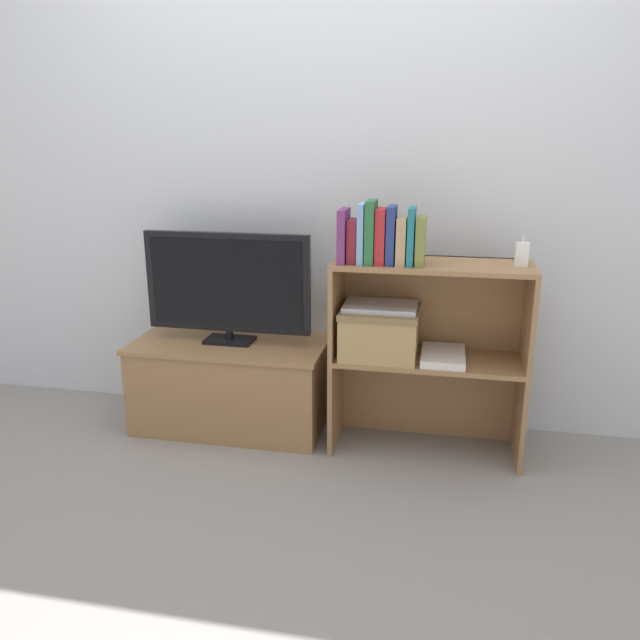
{
  "coord_description": "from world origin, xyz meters",
  "views": [
    {
      "loc": [
        0.52,
        -2.38,
        1.33
      ],
      "look_at": [
        0.0,
        0.16,
        0.57
      ],
      "focal_mm": 35.0,
      "sensor_mm": 36.0,
      "label": 1
    }
  ],
  "objects_px": {
    "tv_stand": "(232,384)",
    "book_teal": "(411,236)",
    "book_skyblue": "(362,233)",
    "book_plum": "(344,236)",
    "book_maroon": "(353,241)",
    "book_crimson": "(381,236)",
    "laptop": "(381,306)",
    "storage_basket_left": "(380,330)",
    "magazine_stack": "(443,356)",
    "book_olive": "(421,241)",
    "tv": "(227,285)",
    "baby_monitor": "(522,254)",
    "book_tan": "(402,241)",
    "book_navy": "(391,235)",
    "book_forest": "(371,232)"
  },
  "relations": [
    {
      "from": "book_crimson",
      "to": "laptop",
      "type": "bearing_deg",
      "value": 88.77
    },
    {
      "from": "book_plum",
      "to": "book_navy",
      "type": "distance_m",
      "value": 0.19
    },
    {
      "from": "book_crimson",
      "to": "baby_monitor",
      "type": "distance_m",
      "value": 0.56
    },
    {
      "from": "book_maroon",
      "to": "book_teal",
      "type": "bearing_deg",
      "value": 0.0
    },
    {
      "from": "book_plum",
      "to": "book_skyblue",
      "type": "relative_size",
      "value": 0.9
    },
    {
      "from": "tv_stand",
      "to": "book_navy",
      "type": "bearing_deg",
      "value": -9.15
    },
    {
      "from": "book_skyblue",
      "to": "laptop",
      "type": "height_order",
      "value": "book_skyblue"
    },
    {
      "from": "book_maroon",
      "to": "book_teal",
      "type": "distance_m",
      "value": 0.23
    },
    {
      "from": "tv",
      "to": "book_skyblue",
      "type": "relative_size",
      "value": 3.19
    },
    {
      "from": "book_plum",
      "to": "book_teal",
      "type": "distance_m",
      "value": 0.27
    },
    {
      "from": "book_maroon",
      "to": "baby_monitor",
      "type": "bearing_deg",
      "value": 5.38
    },
    {
      "from": "book_tan",
      "to": "book_forest",
      "type": "bearing_deg",
      "value": 180.0
    },
    {
      "from": "book_skyblue",
      "to": "laptop",
      "type": "relative_size",
      "value": 0.79
    },
    {
      "from": "baby_monitor",
      "to": "book_plum",
      "type": "bearing_deg",
      "value": -174.93
    },
    {
      "from": "book_maroon",
      "to": "book_skyblue",
      "type": "bearing_deg",
      "value": 0.0
    },
    {
      "from": "book_forest",
      "to": "book_tan",
      "type": "distance_m",
      "value": 0.13
    },
    {
      "from": "tv_stand",
      "to": "book_olive",
      "type": "height_order",
      "value": "book_olive"
    },
    {
      "from": "tv_stand",
      "to": "book_teal",
      "type": "relative_size",
      "value": 3.92
    },
    {
      "from": "storage_basket_left",
      "to": "magazine_stack",
      "type": "distance_m",
      "value": 0.29
    },
    {
      "from": "tv",
      "to": "book_olive",
      "type": "bearing_deg",
      "value": -7.81
    },
    {
      "from": "book_forest",
      "to": "magazine_stack",
      "type": "height_order",
      "value": "book_forest"
    },
    {
      "from": "tv_stand",
      "to": "magazine_stack",
      "type": "distance_m",
      "value": 1.0
    },
    {
      "from": "book_plum",
      "to": "baby_monitor",
      "type": "height_order",
      "value": "book_plum"
    },
    {
      "from": "book_plum",
      "to": "magazine_stack",
      "type": "xyz_separation_m",
      "value": [
        0.42,
        0.04,
        -0.5
      ]
    },
    {
      "from": "tv_stand",
      "to": "baby_monitor",
      "type": "relative_size",
      "value": 7.2
    },
    {
      "from": "tv_stand",
      "to": "book_teal",
      "type": "bearing_deg",
      "value": -8.28
    },
    {
      "from": "book_skyblue",
      "to": "book_navy",
      "type": "relative_size",
      "value": 1.04
    },
    {
      "from": "book_maroon",
      "to": "book_skyblue",
      "type": "height_order",
      "value": "book_skyblue"
    },
    {
      "from": "storage_basket_left",
      "to": "book_tan",
      "type": "bearing_deg",
      "value": -30.15
    },
    {
      "from": "tv",
      "to": "book_tan",
      "type": "relative_size",
      "value": 4.06
    },
    {
      "from": "storage_basket_left",
      "to": "book_olive",
      "type": "bearing_deg",
      "value": -16.88
    },
    {
      "from": "book_skyblue",
      "to": "tv_stand",
      "type": "bearing_deg",
      "value": 169.17
    },
    {
      "from": "tv_stand",
      "to": "laptop",
      "type": "relative_size",
      "value": 2.93
    },
    {
      "from": "book_skyblue",
      "to": "book_crimson",
      "type": "xyz_separation_m",
      "value": [
        0.08,
        0.0,
        -0.01
      ]
    },
    {
      "from": "book_tan",
      "to": "laptop",
      "type": "xyz_separation_m",
      "value": [
        -0.08,
        0.05,
        -0.29
      ]
    },
    {
      "from": "tv",
      "to": "book_plum",
      "type": "distance_m",
      "value": 0.62
    },
    {
      "from": "book_olive",
      "to": "storage_basket_left",
      "type": "height_order",
      "value": "book_olive"
    },
    {
      "from": "book_tan",
      "to": "tv",
      "type": "bearing_deg",
      "value": 171.45
    },
    {
      "from": "book_crimson",
      "to": "book_teal",
      "type": "height_order",
      "value": "book_teal"
    },
    {
      "from": "book_maroon",
      "to": "magazine_stack",
      "type": "xyz_separation_m",
      "value": [
        0.38,
        0.04,
        -0.48
      ]
    },
    {
      "from": "book_navy",
      "to": "book_olive",
      "type": "distance_m",
      "value": 0.12
    },
    {
      "from": "storage_basket_left",
      "to": "book_maroon",
      "type": "bearing_deg",
      "value": -157.13
    },
    {
      "from": "book_skyblue",
      "to": "book_plum",
      "type": "bearing_deg",
      "value": 180.0
    },
    {
      "from": "book_plum",
      "to": "storage_basket_left",
      "type": "height_order",
      "value": "book_plum"
    },
    {
      "from": "storage_basket_left",
      "to": "magazine_stack",
      "type": "xyz_separation_m",
      "value": [
        0.27,
        -0.0,
        -0.1
      ]
    },
    {
      "from": "book_plum",
      "to": "book_crimson",
      "type": "relative_size",
      "value": 0.98
    },
    {
      "from": "book_navy",
      "to": "book_teal",
      "type": "distance_m",
      "value": 0.08
    },
    {
      "from": "book_maroon",
      "to": "baby_monitor",
      "type": "relative_size",
      "value": 1.41
    },
    {
      "from": "book_skyblue",
      "to": "book_olive",
      "type": "xyz_separation_m",
      "value": [
        0.23,
        0.0,
        -0.02
      ]
    },
    {
      "from": "book_teal",
      "to": "baby_monitor",
      "type": "distance_m",
      "value": 0.44
    }
  ]
}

